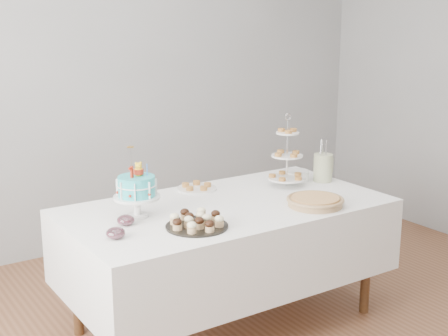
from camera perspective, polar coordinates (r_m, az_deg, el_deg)
walls at (r=3.34m, az=3.12°, el=4.89°), size 5.04×4.04×2.70m
table at (r=3.79m, az=0.24°, el=-6.64°), size 1.92×1.02×0.77m
birthday_cake at (r=3.49m, az=-7.96°, el=-2.74°), size 0.26×0.26×0.40m
cupcake_tray at (r=3.32m, az=-2.50°, el=-4.83°), size 0.34×0.34×0.08m
pie at (r=3.72m, az=8.34°, el=-2.99°), size 0.34×0.34×0.05m
tiered_stand at (r=4.08m, az=5.79°, el=1.09°), size 0.25×0.25×0.48m
plate_stack at (r=4.27m, az=6.60°, el=-0.67°), size 0.17×0.17×0.07m
pastry_plate at (r=4.02m, az=-2.52°, el=-1.76°), size 0.26×0.26×0.04m
jam_bowl_a at (r=3.21m, az=-9.88°, el=-5.90°), size 0.10×0.10×0.06m
jam_bowl_b at (r=3.40m, az=-8.97°, el=-4.74°), size 0.10×0.10×0.06m
utensil_pitcher at (r=4.26m, az=9.04°, el=0.14°), size 0.13×0.13×0.29m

